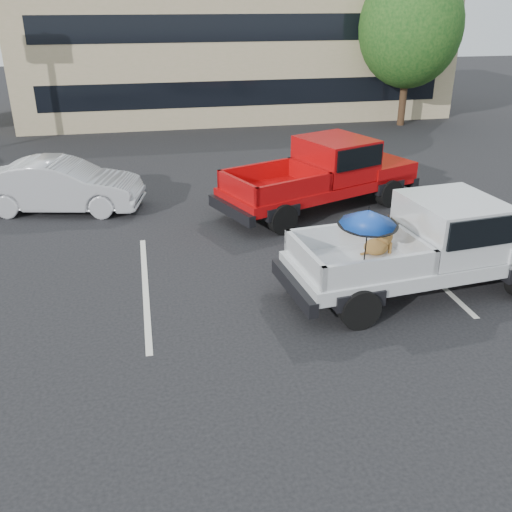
% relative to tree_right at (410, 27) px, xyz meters
% --- Properties ---
extents(ground, '(90.00, 90.00, 0.00)m').
position_rel_tree_right_xyz_m(ground, '(-9.00, -16.00, -4.21)').
color(ground, black).
rests_on(ground, ground).
extents(stripe_left, '(0.12, 5.00, 0.01)m').
position_rel_tree_right_xyz_m(stripe_left, '(-12.00, -14.00, -4.21)').
color(stripe_left, silver).
rests_on(stripe_left, ground).
extents(stripe_right, '(0.12, 5.00, 0.01)m').
position_rel_tree_right_xyz_m(stripe_right, '(-6.00, -14.00, -4.21)').
color(stripe_right, silver).
rests_on(stripe_right, ground).
extents(motel_building, '(20.40, 8.40, 6.30)m').
position_rel_tree_right_xyz_m(motel_building, '(-7.00, 4.99, -1.00)').
color(motel_building, tan).
rests_on(motel_building, ground).
extents(tree_right, '(4.46, 4.46, 6.78)m').
position_rel_tree_right_xyz_m(tree_right, '(0.00, 0.00, 0.00)').
color(tree_right, '#332114').
rests_on(tree_right, ground).
extents(tree_back, '(4.68, 4.68, 7.11)m').
position_rel_tree_right_xyz_m(tree_back, '(-3.00, 8.00, 0.20)').
color(tree_back, '#332114').
rests_on(tree_back, ground).
extents(silver_pickup, '(5.87, 2.57, 2.06)m').
position_rel_tree_right_xyz_m(silver_pickup, '(-6.23, -15.18, -3.16)').
color(silver_pickup, black).
rests_on(silver_pickup, ground).
extents(red_pickup, '(6.16, 4.01, 1.92)m').
position_rel_tree_right_xyz_m(red_pickup, '(-6.77, -10.01, -3.16)').
color(red_pickup, black).
rests_on(red_pickup, ground).
extents(silver_sedan, '(4.55, 2.40, 1.43)m').
position_rel_tree_right_xyz_m(silver_sedan, '(-14.08, -8.85, -3.50)').
color(silver_sedan, '#B7B8BF').
rests_on(silver_sedan, ground).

